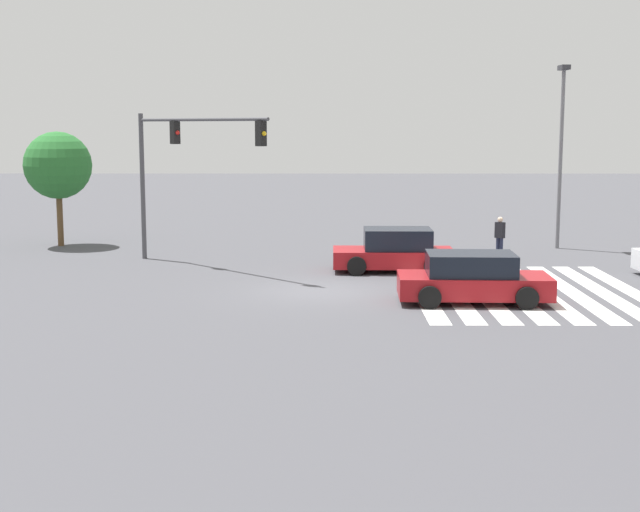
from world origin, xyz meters
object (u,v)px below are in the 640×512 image
car_0 (473,279)px  street_light_pole_a (561,139)px  traffic_signal_mast (179,154)px  pedestrian (500,235)px  car_2 (395,251)px  tree_corner_a (58,166)px

car_0 → street_light_pole_a: 13.58m
traffic_signal_mast → street_light_pole_a: bearing=62.1°
traffic_signal_mast → car_0: bearing=9.3°
car_0 → pedestrian: pedestrian is taller
car_0 → car_2: bearing=110.0°
pedestrian → street_light_pole_a: (2.77, -3.02, 3.72)m
car_2 → tree_corner_a: size_ratio=0.88×
car_2 → tree_corner_a: 15.81m
car_2 → street_light_pole_a: street_light_pole_a is taller
pedestrian → street_light_pole_a: street_light_pole_a is taller
car_2 → pedestrian: 5.50m
street_light_pole_a → tree_corner_a: size_ratio=1.55×
car_2 → tree_corner_a: bearing=-25.0°
car_2 → street_light_pole_a: bearing=-140.3°
traffic_signal_mast → tree_corner_a: bearing=-176.7°
street_light_pole_a → car_2: bearing=129.0°
street_light_pole_a → traffic_signal_mast: bearing=107.1°
traffic_signal_mast → car_2: 8.72m
pedestrian → car_0: bearing=28.7°
car_0 → street_light_pole_a: size_ratio=0.59×
tree_corner_a → pedestrian: bearing=-100.7°
traffic_signal_mast → car_0: size_ratio=1.25×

